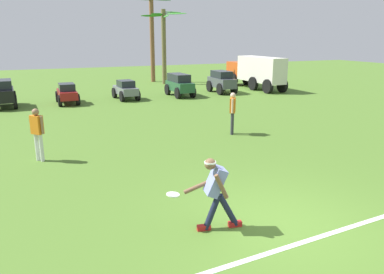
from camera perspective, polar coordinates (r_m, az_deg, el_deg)
The scene contains 14 objects.
ground_plane at distance 7.68m, azimuth 13.54°, elevation -12.84°, with size 80.00×80.00×0.00m, color #4B7227.
field_line_paint at distance 7.22m, azimuth 16.86°, elevation -14.99°, with size 25.68×0.12×0.01m, color white.
frisbee_thrower at distance 7.00m, azimuth 3.62°, elevation -8.03°, with size 1.07×0.59×1.42m.
frisbee_in_flight at distance 7.06m, azimuth -2.92°, elevation -8.75°, with size 0.26×0.25×0.05m.
teammate_near_sideline at distance 11.65m, azimuth -22.51°, elevation 1.03°, with size 0.37×0.42×1.56m.
teammate_midfield at distance 13.89m, azimuth 6.21°, elevation 4.21°, with size 0.35×0.45×1.56m.
parked_car_slot_b at distance 21.53m, azimuth -26.81°, elevation 6.02°, with size 1.27×2.40×1.40m.
parked_car_slot_c at distance 21.43m, azimuth -18.51°, elevation 6.35°, with size 1.10×2.21×1.10m.
parked_car_slot_d at distance 22.13m, azimuth -10.08°, elevation 7.14°, with size 1.23×2.26×1.10m.
parked_car_slot_e at distance 22.97m, azimuth -1.92°, elevation 8.04°, with size 1.20×2.42×1.34m.
parked_car_slot_f at distance 24.40m, azimuth 4.53°, elevation 8.47°, with size 1.20×2.37×1.40m.
box_truck at distance 26.59m, azimuth 9.74°, elevation 9.91°, with size 1.51×5.93×2.20m.
palm_tree_far_left at distance 30.44m, azimuth -6.12°, elevation 15.55°, with size 3.14×3.13×6.68m.
palm_tree_left_of_centre at distance 28.86m, azimuth -4.30°, elevation 14.72°, with size 3.01×3.45×5.46m.
Camera 1 is at (-4.20, -5.37, 3.54)m, focal length 35.00 mm.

